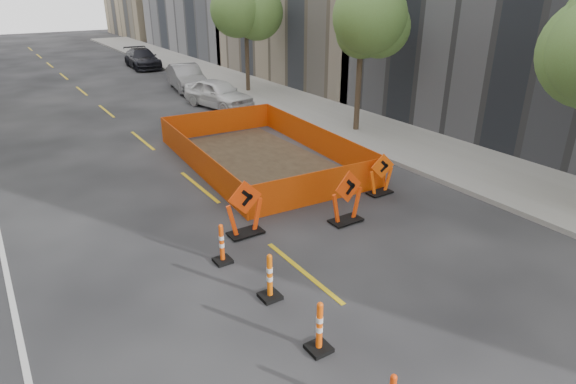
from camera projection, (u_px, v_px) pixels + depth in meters
ground_plane at (437, 381)px, 8.12m from camera, size 140.00×140.00×0.00m
sidewalk_right at (366, 129)px, 21.79m from camera, size 4.00×90.00×0.15m
tree_r_b at (362, 26)px, 19.71m from camera, size 2.80×2.80×5.95m
tree_r_c at (246, 13)px, 27.39m from camera, size 2.80×2.80×5.95m
channelizer_4 at (319, 327)px, 8.59m from camera, size 0.42×0.42×1.06m
channelizer_5 at (270, 276)px, 10.04m from camera, size 0.42×0.42×1.07m
channelizer_6 at (222, 243)px, 11.36m from camera, size 0.40×0.40×1.02m
chevron_sign_left at (245, 208)px, 12.52m from camera, size 1.09×0.70×1.56m
chevron_sign_center at (347, 197)px, 13.19m from camera, size 1.08×0.69×1.55m
chevron_sign_right at (381, 174)px, 15.02m from camera, size 0.99×0.70×1.35m
safety_fence at (260, 148)px, 17.81m from camera, size 5.45×8.68×1.05m
parked_car_near at (218, 94)px, 25.50m from camera, size 2.70×4.63×1.48m
parked_car_mid at (186, 77)px, 29.66m from camera, size 2.29×4.80×1.52m
parked_car_far at (142, 58)px, 37.25m from camera, size 2.34×5.08×1.44m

